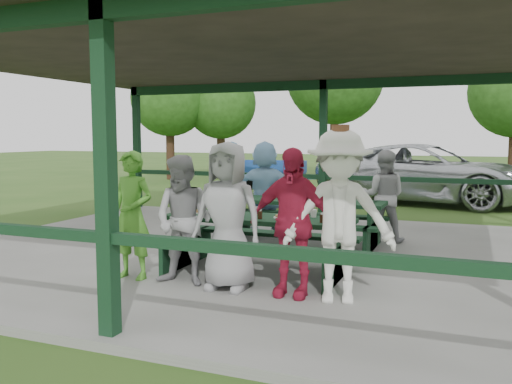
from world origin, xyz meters
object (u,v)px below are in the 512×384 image
at_px(contestant_grey_left, 184,220).
at_px(contestant_grey_mid, 227,216).
at_px(contestant_green, 132,215).
at_px(picnic_table_near, 258,237).
at_px(contestant_white_fedora, 339,217).
at_px(spectator_lblue, 265,187).
at_px(picnic_table_far, 300,216).
at_px(spectator_grey, 383,196).
at_px(spectator_blue, 232,183).
at_px(farm_trailer, 262,178).
at_px(pickup_truck, 426,173).
at_px(contestant_red, 291,222).

relative_size(contestant_grey_left, contestant_grey_mid, 0.91).
xyz_separation_m(contestant_green, contestant_grey_mid, (1.32, 0.01, 0.06)).
relative_size(picnic_table_near, contestant_white_fedora, 1.30).
height_order(contestant_grey_left, spectator_lblue, spectator_lblue).
height_order(contestant_green, contestant_grey_left, contestant_green).
distance_m(picnic_table_far, contestant_green, 3.18).
distance_m(picnic_table_far, spectator_grey, 1.50).
bearing_deg(picnic_table_near, spectator_blue, 119.42).
relative_size(picnic_table_far, farm_trailer, 0.80).
xyz_separation_m(picnic_table_far, spectator_blue, (-1.87, 1.38, 0.36)).
distance_m(contestant_grey_mid, farm_trailer, 10.37).
bearing_deg(pickup_truck, spectator_lblue, 172.04).
distance_m(contestant_green, spectator_grey, 4.47).
height_order(spectator_blue, spectator_grey, spectator_blue).
bearing_deg(spectator_blue, contestant_white_fedora, 111.50).
height_order(picnic_table_near, contestant_grey_left, contestant_grey_left).
distance_m(picnic_table_near, spectator_grey, 3.05).
distance_m(picnic_table_far, contestant_red, 2.96).
relative_size(picnic_table_far, spectator_grey, 1.78).
bearing_deg(contestant_white_fedora, spectator_grey, 78.90).
height_order(spectator_blue, pickup_truck, spectator_blue).
height_order(picnic_table_far, contestant_grey_mid, contestant_grey_mid).
bearing_deg(contestant_white_fedora, spectator_blue, 114.75).
height_order(contestant_white_fedora, farm_trailer, contestant_white_fedora).
bearing_deg(picnic_table_far, picnic_table_near, -88.88).
bearing_deg(contestant_grey_left, picnic_table_far, 77.42).
bearing_deg(farm_trailer, picnic_table_far, -70.60).
bearing_deg(farm_trailer, spectator_grey, -59.64).
height_order(spectator_lblue, spectator_blue, spectator_lblue).
relative_size(contestant_green, contestant_grey_left, 1.03).
xyz_separation_m(contestant_green, spectator_lblue, (0.43, 3.59, 0.04)).
bearing_deg(spectator_grey, pickup_truck, -95.95).
bearing_deg(spectator_lblue, contestant_grey_left, 72.49).
xyz_separation_m(contestant_white_fedora, spectator_lblue, (-2.22, 3.58, -0.09)).
height_order(contestant_grey_left, spectator_grey, contestant_grey_left).
distance_m(contestant_white_fedora, spectator_lblue, 4.21).
relative_size(contestant_grey_mid, contestant_red, 1.04).
relative_size(contestant_green, spectator_grey, 1.04).
xyz_separation_m(picnic_table_near, contestant_grey_left, (-0.62, -0.88, 0.32)).
relative_size(contestant_red, farm_trailer, 0.48).
distance_m(contestant_grey_left, contestant_red, 1.35).
bearing_deg(spectator_grey, farm_trailer, -57.59).
xyz_separation_m(picnic_table_near, farm_trailer, (-3.38, 8.96, 0.03)).
xyz_separation_m(contestant_green, spectator_grey, (2.59, 3.64, -0.03)).
xyz_separation_m(picnic_table_far, farm_trailer, (-3.34, 6.96, 0.02)).
bearing_deg(farm_trailer, spectator_blue, -81.47).
bearing_deg(spectator_lblue, spectator_grey, 158.83).
bearing_deg(spectator_lblue, farm_trailer, -91.35).
bearing_deg(contestant_red, spectator_grey, 83.41).
height_order(picnic_table_far, contestant_white_fedora, contestant_white_fedora).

